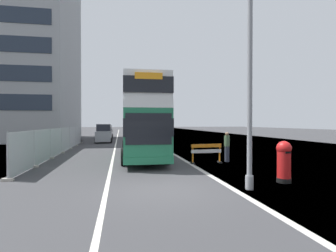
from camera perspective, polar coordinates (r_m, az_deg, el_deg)
name	(u,v)px	position (r m, az deg, el deg)	size (l,w,h in m)	color
ground	(174,189)	(10.13, 1.27, -13.26)	(140.00, 280.00, 0.10)	#38383A
double_decker_bus	(142,119)	(18.46, -5.50, 1.54)	(2.91, 10.94, 5.00)	#1E6B47
lamppost_foreground	(250,78)	(10.16, 16.98, 9.65)	(0.29, 0.70, 8.43)	gray
red_pillar_postbox	(284,160)	(11.78, 23.40, -6.58)	(0.59, 0.59, 1.66)	black
roadworks_barrier	(206,151)	(16.03, 8.15, -5.28)	(1.87, 0.52, 1.13)	orange
construction_site_fence	(61,141)	(22.62, -21.71, -2.94)	(0.44, 20.60, 2.03)	#A8AAAD
car_oncoming_near	(104,134)	(33.50, -13.46, -1.64)	(1.93, 4.53, 2.21)	gray
car_receding_mid	(106,132)	(41.45, -13.11, -1.25)	(2.09, 4.26, 2.06)	black
bare_tree_far_verge_near	(52,125)	(43.16, -23.33, 0.23)	(2.84, 2.69, 4.51)	#4C3D2D
pedestrian_at_kerb	(227,147)	(16.93, 12.41, -4.31)	(0.34, 0.34, 1.82)	#2D3342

